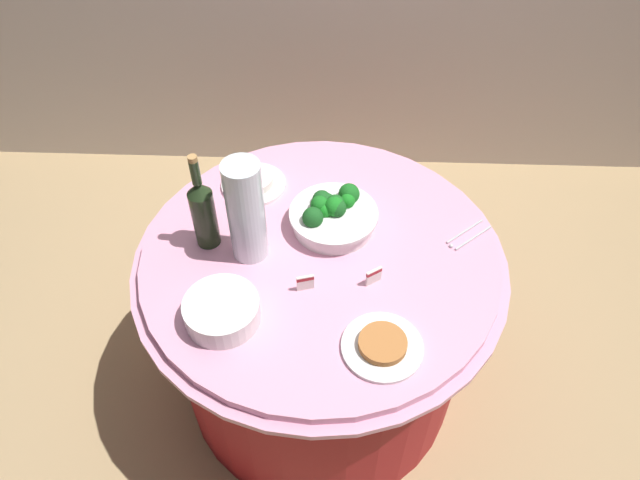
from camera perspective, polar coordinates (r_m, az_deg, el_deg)
ground_plane at (r=2.38m, az=-0.00°, el=-13.04°), size 6.00×6.00×0.00m
buffet_table at (r=2.07m, az=-0.00°, el=-7.85°), size 1.16×1.16×0.74m
broccoli_bowl at (r=1.83m, az=1.24°, el=2.56°), size 0.28×0.28×0.11m
plate_stack at (r=1.62m, az=-9.60°, el=-6.87°), size 0.21×0.21×0.07m
wine_bottle at (r=1.75m, az=-11.39°, el=2.76°), size 0.07×0.07×0.34m
decorative_fruit_vase at (r=1.68m, az=-7.23°, el=2.37°), size 0.11×0.11×0.34m
serving_tongs at (r=1.88m, az=14.27°, el=0.42°), size 0.15×0.14×0.01m
food_plate_peanuts at (r=1.57m, az=6.14°, el=-10.26°), size 0.22×0.22×0.03m
food_plate_rice at (r=2.00m, az=-6.55°, el=5.66°), size 0.22×0.22×0.04m
label_placard_front at (r=1.66m, az=-1.46°, el=-4.14°), size 0.05×0.02×0.05m
label_placard_mid at (r=1.69m, az=5.30°, el=-3.48°), size 0.05×0.03×0.05m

